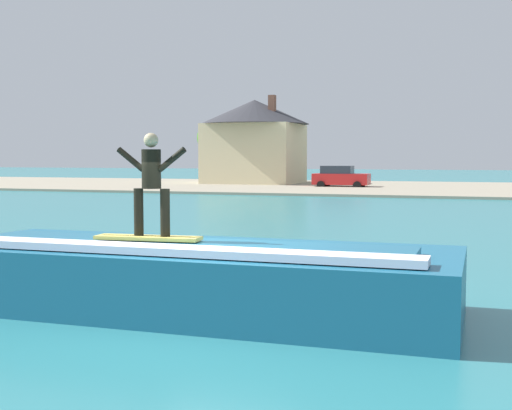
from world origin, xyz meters
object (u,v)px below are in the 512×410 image
(surfboard, at_px, (148,238))
(car_near_shore, at_px, (340,177))
(surfer, at_px, (151,179))
(house_with_chimney, at_px, (255,137))
(tree_short_bushy, at_px, (213,139))
(wave_crest, at_px, (193,277))

(surfboard, distance_m, car_near_shore, 45.16)
(surfer, bearing_deg, house_with_chimney, 106.65)
(house_with_chimney, xyz_separation_m, tree_short_bushy, (-3.45, -1.70, -0.14))
(wave_crest, relative_size, surfboard, 4.82)
(surfer, bearing_deg, surfboard, -156.48)
(wave_crest, xyz_separation_m, surfboard, (-0.65, -0.34, 0.67))
(surfer, height_order, car_near_shore, surfer)
(surfboard, bearing_deg, car_near_shore, 97.31)
(tree_short_bushy, bearing_deg, surfboard, -69.17)
(wave_crest, bearing_deg, tree_short_bushy, 111.65)
(surfer, bearing_deg, tree_short_bushy, 110.91)
(wave_crest, height_order, tree_short_bushy, tree_short_bushy)
(wave_crest, distance_m, house_with_chimney, 51.68)
(surfboard, relative_size, surfer, 1.06)
(surfer, xyz_separation_m, car_near_shore, (-5.80, 44.77, -1.28))
(car_near_shore, xyz_separation_m, tree_short_bushy, (-12.45, 3.03, 3.30))
(surfboard, bearing_deg, house_with_chimney, 106.58)
(surfboard, xyz_separation_m, tree_short_bushy, (-18.20, 47.82, 3.00))
(surfboard, distance_m, house_with_chimney, 51.77)
(surfer, relative_size, house_with_chimney, 0.17)
(wave_crest, height_order, surfboard, surfboard)
(surfer, height_order, house_with_chimney, house_with_chimney)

